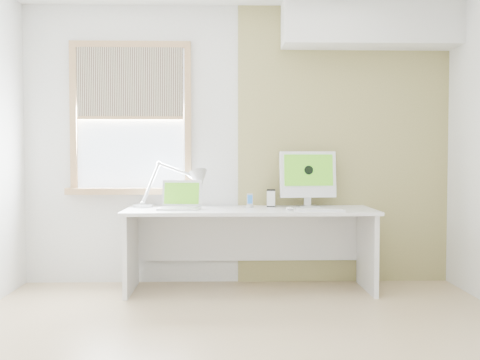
{
  "coord_description": "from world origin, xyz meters",
  "views": [
    {
      "loc": [
        -0.13,
        -3.56,
        1.2
      ],
      "look_at": [
        0.0,
        1.05,
        1.0
      ],
      "focal_mm": 42.09,
      "sensor_mm": 36.0,
      "label": 1
    }
  ],
  "objects_px": {
    "external_drive": "(271,198)",
    "desk": "(249,230)",
    "laptop": "(180,202)",
    "imac": "(308,176)",
    "desk_lamp": "(189,183)"
  },
  "relations": [
    {
      "from": "desk_lamp",
      "to": "external_drive",
      "type": "xyz_separation_m",
      "value": [
        0.76,
        0.03,
        -0.14
      ]
    },
    {
      "from": "desk",
      "to": "external_drive",
      "type": "xyz_separation_m",
      "value": [
        0.21,
        0.15,
        0.27
      ]
    },
    {
      "from": "external_drive",
      "to": "desk",
      "type": "bearing_deg",
      "value": -143.39
    },
    {
      "from": "laptop",
      "to": "desk",
      "type": "bearing_deg",
      "value": 5.14
    },
    {
      "from": "desk_lamp",
      "to": "laptop",
      "type": "relative_size",
      "value": 1.97
    },
    {
      "from": "laptop",
      "to": "external_drive",
      "type": "distance_m",
      "value": 0.85
    },
    {
      "from": "desk",
      "to": "imac",
      "type": "relative_size",
      "value": 4.19
    },
    {
      "from": "desk",
      "to": "external_drive",
      "type": "distance_m",
      "value": 0.38
    },
    {
      "from": "desk_lamp",
      "to": "external_drive",
      "type": "height_order",
      "value": "desk_lamp"
    },
    {
      "from": "desk",
      "to": "laptop",
      "type": "relative_size",
      "value": 5.76
    },
    {
      "from": "desk",
      "to": "laptop",
      "type": "height_order",
      "value": "laptop"
    },
    {
      "from": "desk_lamp",
      "to": "imac",
      "type": "bearing_deg",
      "value": 0.49
    },
    {
      "from": "laptop",
      "to": "imac",
      "type": "xyz_separation_m",
      "value": [
        1.16,
        0.18,
        0.22
      ]
    },
    {
      "from": "desk_lamp",
      "to": "desk",
      "type": "bearing_deg",
      "value": -12.25
    },
    {
      "from": "desk_lamp",
      "to": "imac",
      "type": "height_order",
      "value": "imac"
    }
  ]
}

